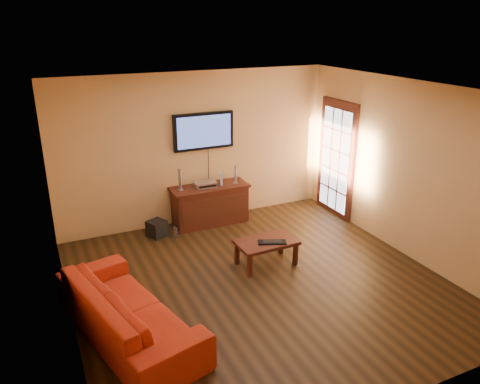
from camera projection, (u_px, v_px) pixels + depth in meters
ground_plane at (260, 283)px, 6.62m from camera, size 5.00×5.00×0.00m
room_walls at (241, 158)px, 6.56m from camera, size 5.00×5.00×5.00m
french_door at (336, 160)px, 8.67m from camera, size 0.07×1.02×2.22m
media_console at (210, 205)px, 8.44m from camera, size 1.40×0.53×0.72m
television at (204, 131)px, 8.18m from camera, size 1.10×0.08×0.65m
coffee_table at (266, 244)px, 7.02m from camera, size 0.91×0.56×0.40m
sofa at (127, 302)px, 5.40m from camera, size 1.20×2.38×0.89m
speaker_left at (180, 180)px, 8.07m from camera, size 0.11×0.11×0.39m
speaker_right at (236, 175)px, 8.43m from camera, size 0.09×0.09×0.33m
av_receiver at (205, 184)px, 8.30m from camera, size 0.39×0.29×0.09m
game_console at (222, 179)px, 8.37m from camera, size 0.10×0.16×0.21m
subwoofer at (157, 229)px, 8.01m from camera, size 0.37×0.37×0.28m
bottle at (175, 232)px, 7.96m from camera, size 0.07×0.07×0.21m
keyboard at (272, 242)px, 6.93m from camera, size 0.45×0.31×0.03m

